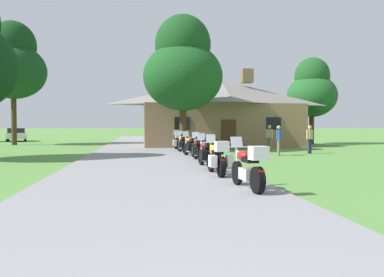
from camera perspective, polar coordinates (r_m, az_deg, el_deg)
name	(u,v)px	position (r m, az deg, el deg)	size (l,w,h in m)	color
ground_plane	(146,156)	(21.27, -6.77, -2.58)	(500.00, 500.00, 0.00)	#56893D
asphalt_driveway	(147,159)	(19.28, -6.68, -2.95)	(6.40, 80.00, 0.06)	gray
motorcycle_red_nearest_to_camera	(249,167)	(9.74, 8.38, -4.23)	(0.67, 2.08, 1.30)	black
motorcycle_yellow_second_in_row	(218,158)	(12.47, 3.80, -2.93)	(0.75, 2.08, 1.30)	black
motorcycle_red_third_in_row	(207,153)	(14.74, 2.29, -2.18)	(0.81, 2.08, 1.30)	black
motorcycle_red_fourth_in_row	(199,149)	(17.49, 1.00, -1.54)	(0.72, 2.08, 1.30)	black
motorcycle_orange_fifth_in_row	(191,146)	(20.04, -0.08, -1.10)	(0.96, 2.07, 1.30)	black
motorcycle_yellow_sixth_in_row	(183,143)	(22.85, -1.32, -0.73)	(0.83, 2.08, 1.30)	black
motorcycle_red_farthest_in_row	(178,142)	(25.47, -2.13, -0.46)	(0.76, 2.08, 1.30)	black
stone_lodge	(220,112)	(31.43, 4.19, 3.90)	(12.98, 6.39, 6.26)	#896B4C
bystander_tan_shirt_near_lodge	(269,136)	(25.97, 11.34, 0.30)	(0.37, 0.49, 1.69)	#75664C
bystander_blue_shirt_beside_signpost	(279,139)	(21.84, 12.64, -0.05)	(0.30, 0.53, 1.67)	#75664C
bystander_tan_shirt_by_tree	(310,138)	(23.97, 16.95, 0.08)	(0.47, 0.38, 1.67)	navy
tree_by_lodge_front	(183,67)	(25.35, -1.35, 10.44)	(5.13, 5.13, 8.79)	#422D19
tree_left_far	(13,64)	(36.94, -24.86, 9.97)	(5.52, 5.52, 10.58)	#422D19
tree_right_of_lodge	(312,90)	(36.70, 17.26, 6.81)	(4.45, 4.45, 7.78)	#422D19
parked_white_suv_far_left	(17,134)	(44.98, -24.44, 0.61)	(3.01, 4.93, 1.40)	silver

